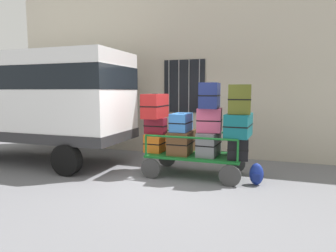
{
  "coord_description": "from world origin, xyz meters",
  "views": [
    {
      "loc": [
        1.92,
        -5.75,
        1.86
      ],
      "look_at": [
        -0.22,
        0.45,
        1.08
      ],
      "focal_mm": 31.39,
      "sensor_mm": 36.0,
      "label": 1
    }
  ],
  "objects_px": {
    "luggage_cart": "(195,158)",
    "suitcase_left_bottom": "(156,142)",
    "suitcase_midleft_middle": "(181,122)",
    "suitcase_left_middle": "(156,126)",
    "suitcase_midright_top": "(240,99)",
    "suitcase_center_bottom": "(209,144)",
    "suitcase_left_top": "(155,106)",
    "suitcase_midleft_bottom": "(182,142)",
    "suitcase_midright_bottom": "(238,147)",
    "van": "(38,97)",
    "suitcase_midright_middle": "(239,125)",
    "suitcase_center_middle": "(210,120)",
    "suitcase_center_top": "(210,95)",
    "backpack": "(256,174)"
  },
  "relations": [
    {
      "from": "suitcase_midleft_bottom",
      "to": "van",
      "type": "bearing_deg",
      "value": -179.27
    },
    {
      "from": "suitcase_left_bottom",
      "to": "suitcase_midright_middle",
      "type": "height_order",
      "value": "suitcase_midright_middle"
    },
    {
      "from": "van",
      "to": "suitcase_center_middle",
      "type": "distance_m",
      "value": 4.57
    },
    {
      "from": "suitcase_left_bottom",
      "to": "suitcase_center_bottom",
      "type": "distance_m",
      "value": 1.24
    },
    {
      "from": "suitcase_left_middle",
      "to": "suitcase_left_top",
      "type": "height_order",
      "value": "suitcase_left_top"
    },
    {
      "from": "suitcase_center_bottom",
      "to": "suitcase_midleft_middle",
      "type": "bearing_deg",
      "value": -178.67
    },
    {
      "from": "suitcase_center_middle",
      "to": "suitcase_midright_middle",
      "type": "distance_m",
      "value": 0.63
    },
    {
      "from": "suitcase_midleft_bottom",
      "to": "suitcase_center_top",
      "type": "relative_size",
      "value": 1.1
    },
    {
      "from": "suitcase_midleft_middle",
      "to": "suitcase_center_bottom",
      "type": "distance_m",
      "value": 0.76
    },
    {
      "from": "suitcase_center_bottom",
      "to": "suitcase_center_top",
      "type": "relative_size",
      "value": 0.96
    },
    {
      "from": "suitcase_left_middle",
      "to": "backpack",
      "type": "relative_size",
      "value": 1.16
    },
    {
      "from": "luggage_cart",
      "to": "suitcase_midright_top",
      "type": "relative_size",
      "value": 2.41
    },
    {
      "from": "suitcase_left_bottom",
      "to": "suitcase_left_middle",
      "type": "bearing_deg",
      "value": -90.0
    },
    {
      "from": "suitcase_center_middle",
      "to": "suitcase_midright_middle",
      "type": "height_order",
      "value": "suitcase_center_middle"
    },
    {
      "from": "luggage_cart",
      "to": "suitcase_left_bottom",
      "type": "xyz_separation_m",
      "value": [
        -0.93,
        0.02,
        0.3
      ]
    },
    {
      "from": "suitcase_left_middle",
      "to": "suitcase_left_top",
      "type": "xyz_separation_m",
      "value": [
        0.0,
        -0.02,
        0.46
      ]
    },
    {
      "from": "suitcase_left_top",
      "to": "suitcase_midleft_middle",
      "type": "relative_size",
      "value": 1.37
    },
    {
      "from": "suitcase_midleft_bottom",
      "to": "suitcase_center_bottom",
      "type": "relative_size",
      "value": 1.15
    },
    {
      "from": "van",
      "to": "luggage_cart",
      "type": "bearing_deg",
      "value": 0.29
    },
    {
      "from": "suitcase_left_top",
      "to": "suitcase_midleft_bottom",
      "type": "bearing_deg",
      "value": 4.26
    },
    {
      "from": "suitcase_left_bottom",
      "to": "suitcase_midleft_middle",
      "type": "height_order",
      "value": "suitcase_midleft_middle"
    },
    {
      "from": "luggage_cart",
      "to": "suitcase_left_bottom",
      "type": "bearing_deg",
      "value": 178.71
    },
    {
      "from": "suitcase_left_top",
      "to": "suitcase_midright_bottom",
      "type": "height_order",
      "value": "suitcase_left_top"
    },
    {
      "from": "luggage_cart",
      "to": "suitcase_center_middle",
      "type": "bearing_deg",
      "value": 6.22
    },
    {
      "from": "luggage_cart",
      "to": "suitcase_left_bottom",
      "type": "relative_size",
      "value": 3.69
    },
    {
      "from": "suitcase_center_bottom",
      "to": "suitcase_midright_middle",
      "type": "bearing_deg",
      "value": -1.22
    },
    {
      "from": "van",
      "to": "suitcase_left_middle",
      "type": "xyz_separation_m",
      "value": [
        3.31,
        0.02,
        -0.65
      ]
    },
    {
      "from": "suitcase_left_bottom",
      "to": "suitcase_left_middle",
      "type": "height_order",
      "value": "suitcase_left_middle"
    },
    {
      "from": "suitcase_center_top",
      "to": "suitcase_midright_middle",
      "type": "distance_m",
      "value": 0.87
    },
    {
      "from": "suitcase_left_top",
      "to": "suitcase_midright_middle",
      "type": "distance_m",
      "value": 1.9
    },
    {
      "from": "suitcase_midright_bottom",
      "to": "van",
      "type": "bearing_deg",
      "value": 180.0
    },
    {
      "from": "luggage_cart",
      "to": "suitcase_midright_bottom",
      "type": "distance_m",
      "value": 0.98
    },
    {
      "from": "suitcase_left_bottom",
      "to": "suitcase_midright_middle",
      "type": "xyz_separation_m",
      "value": [
        1.86,
        -0.05,
        0.48
      ]
    },
    {
      "from": "van",
      "to": "suitcase_left_bottom",
      "type": "relative_size",
      "value": 8.63
    },
    {
      "from": "van",
      "to": "suitcase_midright_middle",
      "type": "distance_m",
      "value": 5.2
    },
    {
      "from": "suitcase_midright_bottom",
      "to": "suitcase_midright_top",
      "type": "height_order",
      "value": "suitcase_midright_top"
    },
    {
      "from": "luggage_cart",
      "to": "suitcase_midright_top",
      "type": "distance_m",
      "value": 1.61
    },
    {
      "from": "suitcase_left_bottom",
      "to": "suitcase_midleft_bottom",
      "type": "distance_m",
      "value": 0.62
    },
    {
      "from": "backpack",
      "to": "suitcase_midleft_bottom",
      "type": "bearing_deg",
      "value": 169.76
    },
    {
      "from": "suitcase_midleft_bottom",
      "to": "suitcase_midleft_middle",
      "type": "height_order",
      "value": "suitcase_midleft_middle"
    },
    {
      "from": "suitcase_center_middle",
      "to": "suitcase_left_bottom",
      "type": "bearing_deg",
      "value": -179.41
    },
    {
      "from": "suitcase_left_bottom",
      "to": "suitcase_midright_middle",
      "type": "distance_m",
      "value": 1.92
    },
    {
      "from": "suitcase_left_middle",
      "to": "suitcase_midleft_middle",
      "type": "height_order",
      "value": "suitcase_midleft_middle"
    },
    {
      "from": "suitcase_left_bottom",
      "to": "suitcase_center_bottom",
      "type": "relative_size",
      "value": 0.77
    },
    {
      "from": "van",
      "to": "suitcase_left_bottom",
      "type": "xyz_separation_m",
      "value": [
        3.31,
        0.04,
        -1.04
      ]
    },
    {
      "from": "suitcase_midleft_middle",
      "to": "suitcase_midright_middle",
      "type": "relative_size",
      "value": 0.72
    },
    {
      "from": "suitcase_midright_middle",
      "to": "suitcase_midleft_bottom",
      "type": "bearing_deg",
      "value": 177.47
    },
    {
      "from": "suitcase_left_middle",
      "to": "suitcase_midright_middle",
      "type": "xyz_separation_m",
      "value": [
        1.86,
        -0.03,
        0.09
      ]
    },
    {
      "from": "suitcase_midleft_middle",
      "to": "van",
      "type": "bearing_deg",
      "value": 179.91
    },
    {
      "from": "suitcase_center_bottom",
      "to": "suitcase_midright_top",
      "type": "relative_size",
      "value": 0.85
    }
  ]
}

